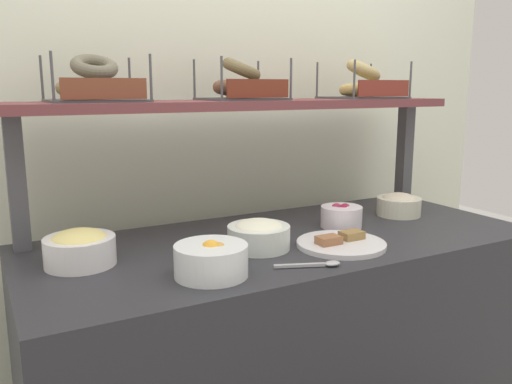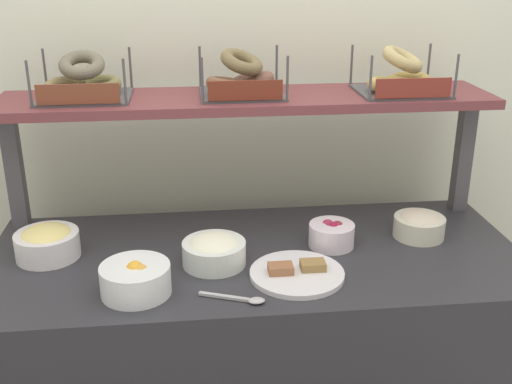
{
  "view_description": "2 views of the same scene",
  "coord_description": "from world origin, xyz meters",
  "px_view_note": "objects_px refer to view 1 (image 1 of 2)",
  "views": [
    {
      "loc": [
        -0.86,
        -1.38,
        1.32
      ],
      "look_at": [
        -0.06,
        0.09,
        0.99
      ],
      "focal_mm": 36.89,
      "sensor_mm": 36.0,
      "label": 1
    },
    {
      "loc": [
        -0.19,
        -1.7,
        1.72
      ],
      "look_at": [
        0.0,
        0.02,
        1.04
      ],
      "focal_mm": 43.76,
      "sensor_mm": 36.0,
      "label": 2
    }
  ],
  "objects_px": {
    "serving_spoon_near_plate": "(318,264)",
    "bagel_basket_sesame": "(363,86)",
    "bowl_cream_cheese": "(259,234)",
    "bowl_potato_salad": "(399,204)",
    "bagel_basket_cinnamon_raisin": "(242,85)",
    "serving_plate_white": "(341,243)",
    "bowl_fruit_salad": "(211,260)",
    "bowl_egg_salad": "(80,248)",
    "bowl_beet_salad": "(341,216)",
    "bagel_basket_poppy": "(95,86)"
  },
  "relations": [
    {
      "from": "bowl_fruit_salad",
      "to": "serving_spoon_near_plate",
      "type": "distance_m",
      "value": 0.29
    },
    {
      "from": "bowl_fruit_salad",
      "to": "bowl_egg_salad",
      "type": "relative_size",
      "value": 1.0
    },
    {
      "from": "bowl_beet_salad",
      "to": "serving_plate_white",
      "type": "height_order",
      "value": "bowl_beet_salad"
    },
    {
      "from": "bowl_fruit_salad",
      "to": "serving_plate_white",
      "type": "distance_m",
      "value": 0.45
    },
    {
      "from": "bowl_cream_cheese",
      "to": "serving_spoon_near_plate",
      "type": "relative_size",
      "value": 1.08
    },
    {
      "from": "bagel_basket_poppy",
      "to": "bowl_potato_salad",
      "type": "bearing_deg",
      "value": -11.83
    },
    {
      "from": "bowl_cream_cheese",
      "to": "bagel_basket_poppy",
      "type": "relative_size",
      "value": 0.66
    },
    {
      "from": "bowl_beet_salad",
      "to": "serving_spoon_near_plate",
      "type": "bearing_deg",
      "value": -135.73
    },
    {
      "from": "bowl_cream_cheese",
      "to": "bagel_basket_sesame",
      "type": "height_order",
      "value": "bagel_basket_sesame"
    },
    {
      "from": "bowl_potato_salad",
      "to": "serving_plate_white",
      "type": "bearing_deg",
      "value": -153.65
    },
    {
      "from": "bowl_fruit_salad",
      "to": "serving_plate_white",
      "type": "bearing_deg",
      "value": 5.6
    },
    {
      "from": "bowl_egg_salad",
      "to": "serving_plate_white",
      "type": "xyz_separation_m",
      "value": [
        0.73,
        -0.2,
        -0.04
      ]
    },
    {
      "from": "bagel_basket_cinnamon_raisin",
      "to": "bagel_basket_poppy",
      "type": "bearing_deg",
      "value": 179.56
    },
    {
      "from": "bowl_fruit_salad",
      "to": "bagel_basket_poppy",
      "type": "distance_m",
      "value": 0.67
    },
    {
      "from": "bowl_cream_cheese",
      "to": "bagel_basket_sesame",
      "type": "distance_m",
      "value": 0.82
    },
    {
      "from": "bowl_potato_salad",
      "to": "serving_spoon_near_plate",
      "type": "xyz_separation_m",
      "value": [
        -0.6,
        -0.33,
        -0.03
      ]
    },
    {
      "from": "bowl_potato_salad",
      "to": "bowl_cream_cheese",
      "type": "bearing_deg",
      "value": -170.13
    },
    {
      "from": "bowl_cream_cheese",
      "to": "bowl_fruit_salad",
      "type": "bearing_deg",
      "value": -146.49
    },
    {
      "from": "bowl_fruit_salad",
      "to": "bowl_beet_salad",
      "type": "distance_m",
      "value": 0.63
    },
    {
      "from": "serving_plate_white",
      "to": "bagel_basket_poppy",
      "type": "relative_size",
      "value": 0.95
    },
    {
      "from": "bowl_potato_salad",
      "to": "serving_plate_white",
      "type": "distance_m",
      "value": 0.49
    },
    {
      "from": "serving_plate_white",
      "to": "serving_spoon_near_plate",
      "type": "bearing_deg",
      "value": -144.88
    },
    {
      "from": "serving_plate_white",
      "to": "bagel_basket_cinnamon_raisin",
      "type": "relative_size",
      "value": 0.95
    },
    {
      "from": "bowl_egg_salad",
      "to": "bowl_beet_salad",
      "type": "xyz_separation_m",
      "value": [
        0.87,
        -0.02,
        -0.01
      ]
    },
    {
      "from": "bowl_cream_cheese",
      "to": "bagel_basket_cinnamon_raisin",
      "type": "xyz_separation_m",
      "value": [
        0.11,
        0.33,
        0.44
      ]
    },
    {
      "from": "bowl_potato_salad",
      "to": "bowl_egg_salad",
      "type": "height_order",
      "value": "bowl_egg_salad"
    },
    {
      "from": "bowl_potato_salad",
      "to": "bagel_basket_cinnamon_raisin",
      "type": "bearing_deg",
      "value": 158.67
    },
    {
      "from": "serving_spoon_near_plate",
      "to": "bagel_basket_sesame",
      "type": "xyz_separation_m",
      "value": [
        0.57,
        0.53,
        0.47
      ]
    },
    {
      "from": "bowl_cream_cheese",
      "to": "bagel_basket_sesame",
      "type": "bearing_deg",
      "value": 26.0
    },
    {
      "from": "bagel_basket_poppy",
      "to": "bagel_basket_cinnamon_raisin",
      "type": "relative_size",
      "value": 1.0
    },
    {
      "from": "bowl_egg_salad",
      "to": "bagel_basket_cinnamon_raisin",
      "type": "height_order",
      "value": "bagel_basket_cinnamon_raisin"
    },
    {
      "from": "bagel_basket_poppy",
      "to": "bowl_cream_cheese",
      "type": "bearing_deg",
      "value": -41.32
    },
    {
      "from": "bowl_egg_salad",
      "to": "bagel_basket_cinnamon_raisin",
      "type": "xyz_separation_m",
      "value": [
        0.61,
        0.23,
        0.43
      ]
    },
    {
      "from": "bowl_cream_cheese",
      "to": "bowl_fruit_salad",
      "type": "relative_size",
      "value": 0.99
    },
    {
      "from": "bowl_fruit_salad",
      "to": "bagel_basket_cinnamon_raisin",
      "type": "bearing_deg",
      "value": 55.12
    },
    {
      "from": "serving_spoon_near_plate",
      "to": "bagel_basket_cinnamon_raisin",
      "type": "distance_m",
      "value": 0.73
    },
    {
      "from": "bowl_egg_salad",
      "to": "bagel_basket_poppy",
      "type": "xyz_separation_m",
      "value": [
        0.11,
        0.23,
        0.43
      ]
    },
    {
      "from": "bowl_cream_cheese",
      "to": "bowl_potato_salad",
      "type": "relative_size",
      "value": 1.15
    },
    {
      "from": "bowl_beet_salad",
      "to": "bagel_basket_sesame",
      "type": "bearing_deg",
      "value": 40.85
    },
    {
      "from": "serving_plate_white",
      "to": "bagel_basket_poppy",
      "type": "bearing_deg",
      "value": 144.53
    },
    {
      "from": "bowl_beet_salad",
      "to": "bagel_basket_cinnamon_raisin",
      "type": "bearing_deg",
      "value": 135.88
    },
    {
      "from": "bowl_potato_salad",
      "to": "bowl_egg_salad",
      "type": "distance_m",
      "value": 1.16
    },
    {
      "from": "serving_spoon_near_plate",
      "to": "bagel_basket_sesame",
      "type": "height_order",
      "value": "bagel_basket_sesame"
    },
    {
      "from": "bowl_beet_salad",
      "to": "bagel_basket_sesame",
      "type": "relative_size",
      "value": 0.5
    },
    {
      "from": "bowl_potato_salad",
      "to": "serving_plate_white",
      "type": "height_order",
      "value": "bowl_potato_salad"
    },
    {
      "from": "bowl_egg_salad",
      "to": "bowl_beet_salad",
      "type": "height_order",
      "value": "bowl_egg_salad"
    },
    {
      "from": "bowl_fruit_salad",
      "to": "bowl_cream_cheese",
      "type": "bearing_deg",
      "value": 33.51
    },
    {
      "from": "serving_plate_white",
      "to": "bagel_basket_cinnamon_raisin",
      "type": "bearing_deg",
      "value": 105.02
    },
    {
      "from": "bowl_cream_cheese",
      "to": "bowl_egg_salad",
      "type": "relative_size",
      "value": 0.98
    },
    {
      "from": "bowl_cream_cheese",
      "to": "bowl_fruit_salad",
      "type": "height_order",
      "value": "bowl_fruit_salad"
    }
  ]
}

